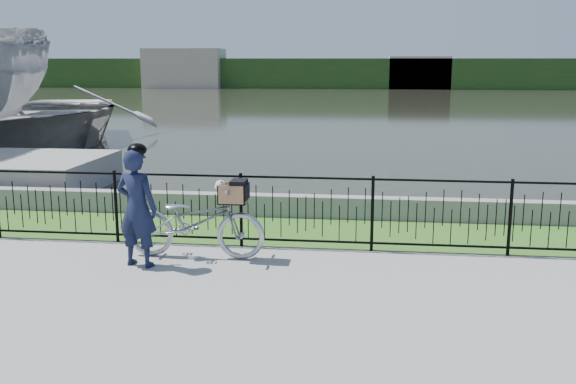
# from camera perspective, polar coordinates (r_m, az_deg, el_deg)

# --- Properties ---
(ground) EXTENTS (120.00, 120.00, 0.00)m
(ground) POSITION_cam_1_polar(r_m,az_deg,el_deg) (8.36, 0.53, -8.14)
(ground) COLOR gray
(ground) RESTS_ON ground
(grass_strip) EXTENTS (60.00, 2.00, 0.01)m
(grass_strip) POSITION_cam_1_polar(r_m,az_deg,el_deg) (10.83, 2.08, -3.49)
(grass_strip) COLOR #366620
(grass_strip) RESTS_ON ground
(water) EXTENTS (120.00, 120.00, 0.00)m
(water) POSITION_cam_1_polar(r_m,az_deg,el_deg) (40.93, 5.78, 7.62)
(water) COLOR #282A1F
(water) RESTS_ON ground
(quay_wall) EXTENTS (60.00, 0.30, 0.40)m
(quay_wall) POSITION_cam_1_polar(r_m,az_deg,el_deg) (11.75, 2.51, -1.30)
(quay_wall) COLOR gray
(quay_wall) RESTS_ON ground
(fence) EXTENTS (14.00, 0.06, 1.15)m
(fence) POSITION_cam_1_polar(r_m,az_deg,el_deg) (9.73, 1.60, -1.77)
(fence) COLOR black
(fence) RESTS_ON ground
(far_treeline) EXTENTS (120.00, 6.00, 3.00)m
(far_treeline) POSITION_cam_1_polar(r_m,az_deg,el_deg) (67.84, 6.34, 10.45)
(far_treeline) COLOR #27491C
(far_treeline) RESTS_ON ground
(far_building_left) EXTENTS (8.00, 4.00, 4.00)m
(far_building_left) POSITION_cam_1_polar(r_m,az_deg,el_deg) (68.48, -9.19, 10.80)
(far_building_left) COLOR #AC9E8A
(far_building_left) RESTS_ON ground
(far_building_right) EXTENTS (6.00, 3.00, 3.20)m
(far_building_right) POSITION_cam_1_polar(r_m,az_deg,el_deg) (66.53, 11.58, 10.35)
(far_building_right) COLOR #AC9E8A
(far_building_right) RESTS_ON ground
(bicycle_rig) EXTENTS (2.04, 0.71, 1.18)m
(bicycle_rig) POSITION_cam_1_polar(r_m,az_deg,el_deg) (9.39, -8.21, -2.56)
(bicycle_rig) COLOR #A1A6AD
(bicycle_rig) RESTS_ON ground
(cyclist) EXTENTS (0.68, 0.52, 1.73)m
(cyclist) POSITION_cam_1_polar(r_m,az_deg,el_deg) (9.09, -13.29, -1.23)
(cyclist) COLOR #121833
(cyclist) RESTS_ON ground
(boat_far) EXTENTS (8.88, 11.03, 2.03)m
(boat_far) POSITION_cam_1_polar(r_m,az_deg,el_deg) (23.23, -21.08, 6.38)
(boat_far) COLOR #A4A4A4
(boat_far) RESTS_ON water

